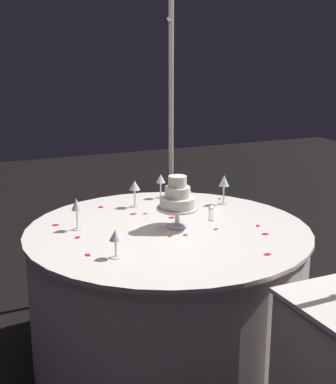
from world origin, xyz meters
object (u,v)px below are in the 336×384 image
Objects in this scene: main_table at (168,295)px; wine_glass_4 at (135,187)px; cake_knife at (212,212)px; tiered_cake at (178,199)px; wine_glass_2 at (77,207)px; wine_glass_3 at (161,180)px; wine_glass_1 at (115,237)px; decorative_arch at (245,78)px; wine_glass_0 at (224,182)px; wine_glass_5 at (187,192)px.

wine_glass_4 is at bearing -177.99° from main_table.
wine_glass_4 reaches higher than cake_knife.
tiered_cake is 0.52m from wine_glass_2.
main_table is at bearing -19.74° from wine_glass_3.
wine_glass_2 is at bearing -112.19° from main_table.
wine_glass_1 is at bearing 7.29° from wine_glass_2.
wine_glass_4 is (-0.45, -0.02, 0.50)m from main_table.
decorative_arch reaches higher than main_table.
wine_glass_0 is 0.29m from wine_glass_5.
wine_glass_2 is at bearing -172.71° from wine_glass_1.
decorative_arch is at bearing 45.47° from wine_glass_4.
wine_glass_4 is at bearing -171.23° from tiered_cake.
decorative_arch is 1.10m from wine_glass_2.
tiered_cake is 1.74× the size of wine_glass_4.
wine_glass_3 reaches higher than wine_glass_1.
tiered_cake reaches higher than wine_glass_2.
wine_glass_3 is (-0.57, 0.20, 0.49)m from main_table.
wine_glass_2 is at bearing -101.53° from decorative_arch.
wine_glass_5 is (-0.04, 0.65, 0.00)m from wine_glass_2.
decorative_arch is 1.22m from main_table.
cake_knife is (-0.16, 0.29, -0.15)m from tiered_cake.
tiered_cake is 0.28m from wine_glass_5.
wine_glass_3 is at bearing 145.31° from wine_glass_1.
wine_glass_2 is (-0.45, -0.06, 0.03)m from wine_glass_1.
wine_glass_3 is at bearing 118.84° from wine_glass_4.
main_table is at bearing -90.13° from decorative_arch.
tiered_cake reaches higher than wine_glass_4.
wine_glass_2 is 1.05× the size of wine_glass_4.
decorative_arch is 8.91× the size of cake_knife.
cake_knife is at bearing -149.94° from decorative_arch.
cake_knife is at bearing 114.63° from main_table.
wine_glass_3 is at bearing -157.46° from decorative_arch.
tiered_cake is 1.68× the size of wine_glass_5.
wine_glass_0 is at bearing 129.79° from cake_knife.
wine_glass_3 is at bearing 165.26° from tiered_cake.
decorative_arch is 14.31× the size of wine_glass_2.
main_table is at bearing 2.01° from wine_glass_4.
wine_glass_1 is 0.86× the size of wine_glass_3.
tiered_cake is at bearing -14.74° from wine_glass_3.
main_table is at bearing -60.31° from wine_glass_0.
main_table is 8.93× the size of wine_glass_2.
wine_glass_5 is (0.35, 0.01, 0.01)m from wine_glass_3.
wine_glass_4 is at bearing -134.75° from wine_glass_5.
decorative_arch reaches higher than wine_glass_2.
tiered_cake is at bearing -36.99° from wine_glass_5.
tiered_cake is 1.03× the size of cake_knife.
wine_glass_0 is at bearing 72.08° from wine_glass_4.
cake_knife is (0.12, -0.15, -0.13)m from wine_glass_0.
wine_glass_5 is at bearing 93.32° from wine_glass_2.
wine_glass_1 is at bearing -54.20° from main_table.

